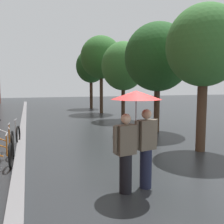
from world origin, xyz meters
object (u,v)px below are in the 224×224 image
(street_tree_4, at_px, (91,66))
(couple_under_umbrella, at_px, (136,127))
(street_tree_2, at_px, (123,66))
(parked_bicycle_3, at_px, (4,135))
(street_tree_3, at_px, (101,58))
(street_tree_1, at_px, (158,57))
(street_tree_0, at_px, (204,47))

(street_tree_4, bearing_deg, couple_under_umbrella, -101.03)
(street_tree_2, xyz_separation_m, parked_bicycle_3, (-6.67, -4.83, -3.00))
(street_tree_3, height_order, couple_under_umbrella, street_tree_3)
(street_tree_3, height_order, parked_bicycle_3, street_tree_3)
(couple_under_umbrella, bearing_deg, parked_bicycle_3, 119.78)
(street_tree_2, distance_m, couple_under_umbrella, 10.94)
(street_tree_4, distance_m, couple_under_umbrella, 18.65)
(street_tree_3, xyz_separation_m, street_tree_4, (0.18, 4.02, -0.40))
(parked_bicycle_3, bearing_deg, street_tree_1, 3.81)
(street_tree_1, xyz_separation_m, street_tree_3, (-0.28, 8.37, 0.82))
(street_tree_2, xyz_separation_m, street_tree_3, (-0.28, 3.99, 0.93))
(street_tree_1, relative_size, street_tree_3, 0.85)
(street_tree_2, distance_m, parked_bicycle_3, 8.76)
(street_tree_4, relative_size, parked_bicycle_3, 4.67)
(street_tree_3, bearing_deg, parked_bicycle_3, -125.89)
(street_tree_0, relative_size, couple_under_umbrella, 2.27)
(street_tree_1, bearing_deg, street_tree_3, 91.93)
(street_tree_0, bearing_deg, street_tree_3, 90.05)
(street_tree_2, height_order, street_tree_3, street_tree_3)
(couple_under_umbrella, bearing_deg, street_tree_1, 57.64)
(street_tree_4, bearing_deg, street_tree_1, -89.53)
(parked_bicycle_3, bearing_deg, street_tree_0, -25.95)
(street_tree_0, xyz_separation_m, street_tree_2, (0.27, 7.94, -0.09))
(street_tree_1, relative_size, parked_bicycle_3, 4.36)
(street_tree_0, xyz_separation_m, street_tree_1, (0.27, 3.55, 0.02))
(street_tree_2, xyz_separation_m, street_tree_4, (-0.10, 8.01, 0.52))
(street_tree_4, xyz_separation_m, couple_under_umbrella, (-3.53, -18.13, -2.53))
(street_tree_0, relative_size, street_tree_3, 0.81)
(street_tree_0, bearing_deg, parked_bicycle_3, 154.05)
(parked_bicycle_3, height_order, couple_under_umbrella, couple_under_umbrella)
(street_tree_3, distance_m, couple_under_umbrella, 14.80)
(street_tree_0, relative_size, street_tree_1, 0.95)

